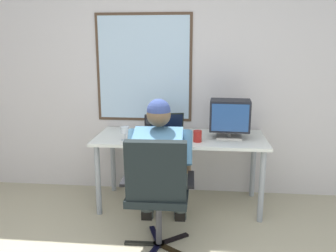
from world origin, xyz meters
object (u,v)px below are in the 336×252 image
(office_chair, at_px, (157,187))
(coffee_mug, at_px, (197,136))
(laptop, at_px, (168,130))
(desk_speaker, at_px, (149,124))
(wine_glass, at_px, (125,131))
(desk, at_px, (180,145))
(crt_monitor, at_px, (230,116))
(person_seated, at_px, (160,165))

(office_chair, xyz_separation_m, coffee_mug, (0.29, 0.71, 0.23))
(laptop, distance_m, desk_speaker, 0.25)
(coffee_mug, bearing_deg, laptop, 146.36)
(office_chair, height_order, wine_glass, office_chair)
(desk, relative_size, crt_monitor, 4.23)
(desk_speaker, bearing_deg, person_seated, -74.24)
(desk_speaker, bearing_deg, laptop, -29.82)
(desk, distance_m, person_seated, 0.64)
(desk, height_order, wine_glass, wine_glass)
(desk, bearing_deg, person_seated, -101.30)
(crt_monitor, relative_size, wine_glass, 3.00)
(office_chair, distance_m, person_seated, 0.28)
(office_chair, xyz_separation_m, person_seated, (-0.01, 0.26, 0.09))
(desk, height_order, office_chair, office_chair)
(person_seated, bearing_deg, desk_speaker, 105.76)
(office_chair, bearing_deg, crt_monitor, 55.85)
(desk, distance_m, desk_speaker, 0.41)
(wine_glass, bearing_deg, office_chair, -60.07)
(wine_glass, bearing_deg, desk, 19.79)
(person_seated, xyz_separation_m, laptop, (-0.01, 0.65, 0.15))
(office_chair, relative_size, wine_glass, 7.28)
(office_chair, bearing_deg, desk_speaker, 102.28)
(coffee_mug, bearing_deg, desk, 134.43)
(crt_monitor, relative_size, laptop, 1.01)
(desk_speaker, height_order, coffee_mug, desk_speaker)
(laptop, height_order, wine_glass, laptop)
(laptop, relative_size, coffee_mug, 3.66)
(person_seated, xyz_separation_m, desk_speaker, (-0.22, 0.78, 0.18))
(desk, bearing_deg, wine_glass, -160.21)
(crt_monitor, height_order, laptop, crt_monitor)
(person_seated, distance_m, desk_speaker, 0.83)
(desk, xyz_separation_m, office_chair, (-0.12, -0.89, -0.09))
(person_seated, height_order, wine_glass, person_seated)
(person_seated, height_order, coffee_mug, person_seated)
(desk, xyz_separation_m, crt_monitor, (0.49, -0.00, 0.31))
(crt_monitor, bearing_deg, wine_glass, -169.50)
(person_seated, relative_size, coffee_mug, 11.35)
(wine_glass, xyz_separation_m, desk_speaker, (0.18, 0.34, 0.00))
(office_chair, distance_m, laptop, 0.95)
(laptop, bearing_deg, wine_glass, -151.47)
(office_chair, xyz_separation_m, laptop, (-0.01, 0.92, 0.23))
(wine_glass, relative_size, coffee_mug, 1.23)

